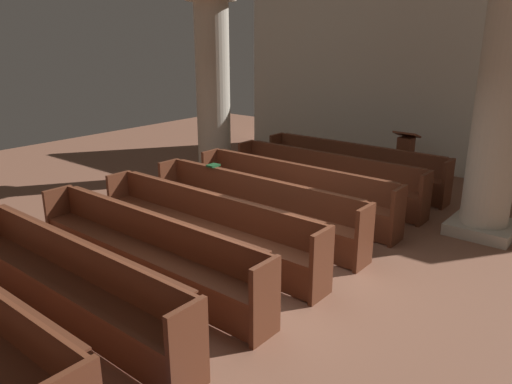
% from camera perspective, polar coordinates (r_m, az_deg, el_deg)
% --- Properties ---
extents(ground_plane, '(19.20, 19.20, 0.00)m').
position_cam_1_polar(ground_plane, '(6.76, 0.22, -8.08)').
color(ground_plane, brown).
extents(back_wall, '(10.00, 0.16, 4.50)m').
position_cam_1_polar(back_wall, '(11.49, 20.26, 13.22)').
color(back_wall, beige).
rests_on(back_wall, ground).
extents(pew_row_0, '(3.84, 0.47, 0.86)m').
position_cam_1_polar(pew_row_0, '(10.04, 11.10, 3.11)').
color(pew_row_0, brown).
rests_on(pew_row_0, ground).
extents(pew_row_1, '(3.84, 0.46, 0.86)m').
position_cam_1_polar(pew_row_1, '(9.16, 7.98, 1.87)').
color(pew_row_1, brown).
rests_on(pew_row_1, ground).
extents(pew_row_2, '(3.84, 0.47, 0.86)m').
position_cam_1_polar(pew_row_2, '(8.32, 4.23, 0.37)').
color(pew_row_2, brown).
rests_on(pew_row_2, ground).
extents(pew_row_3, '(3.84, 0.46, 0.86)m').
position_cam_1_polar(pew_row_3, '(7.54, -0.33, -1.45)').
color(pew_row_3, brown).
rests_on(pew_row_3, ground).
extents(pew_row_4, '(3.84, 0.46, 0.86)m').
position_cam_1_polar(pew_row_4, '(6.82, -5.91, -3.66)').
color(pew_row_4, brown).
rests_on(pew_row_4, ground).
extents(pew_row_5, '(3.84, 0.47, 0.86)m').
position_cam_1_polar(pew_row_5, '(6.19, -12.75, -6.31)').
color(pew_row_5, brown).
rests_on(pew_row_5, ground).
extents(pew_row_6, '(3.84, 0.46, 0.86)m').
position_cam_1_polar(pew_row_6, '(5.69, -21.06, -9.36)').
color(pew_row_6, brown).
rests_on(pew_row_6, ground).
extents(pillar_aisle_side, '(1.01, 1.01, 3.88)m').
position_cam_1_polar(pillar_aisle_side, '(7.99, 26.45, 9.22)').
color(pillar_aisle_side, '#B6AD9A').
rests_on(pillar_aisle_side, ground).
extents(pillar_far_side, '(1.01, 1.01, 3.88)m').
position_cam_1_polar(pillar_far_side, '(10.44, -5.01, 12.55)').
color(pillar_far_side, '#B6AD9A').
rests_on(pillar_far_side, ground).
extents(lectern, '(0.48, 0.45, 1.08)m').
position_cam_1_polar(lectern, '(10.66, 16.78, 3.45)').
color(lectern, '#562B1A').
rests_on(lectern, ground).
extents(hymn_book, '(0.16, 0.20, 0.03)m').
position_cam_1_polar(hymn_book, '(8.21, -4.98, 3.08)').
color(hymn_book, '#194723').
rests_on(hymn_book, pew_row_3).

